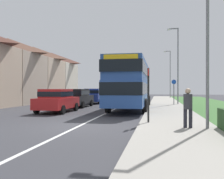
{
  "coord_description": "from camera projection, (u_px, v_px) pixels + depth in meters",
  "views": [
    {
      "loc": [
        3.43,
        -10.52,
        1.66
      ],
      "look_at": [
        0.53,
        5.06,
        1.6
      ],
      "focal_mm": 39.6,
      "sensor_mm": 36.0,
      "label": 1
    }
  ],
  "objects": [
    {
      "name": "cycle_route_sign",
      "position": [
        174.0,
        91.0,
        23.69
      ],
      "size": [
        0.44,
        0.08,
        2.52
      ],
      "color": "slate",
      "rests_on": "ground_plane"
    },
    {
      "name": "parked_car_red",
      "position": [
        57.0,
        100.0,
        17.12
      ],
      "size": [
        1.99,
        4.17,
        1.62
      ],
      "color": "#B21E1E",
      "rests_on": "ground_plane"
    },
    {
      "name": "double_decker_bus",
      "position": [
        131.0,
        83.0,
        19.76
      ],
      "size": [
        2.8,
        11.46,
        3.7
      ],
      "color": "#284C93",
      "rests_on": "ground_plane"
    },
    {
      "name": "street_lamp_mid",
      "position": [
        177.0,
        61.0,
        24.85
      ],
      "size": [
        1.14,
        0.2,
        7.76
      ],
      "color": "slate",
      "rests_on": "ground_plane"
    },
    {
      "name": "bus_stop_sign",
      "position": [
        148.0,
        91.0,
        11.28
      ],
      "size": [
        0.09,
        0.52,
        2.6
      ],
      "color": "black",
      "rests_on": "ground_plane"
    },
    {
      "name": "parked_car_blue",
      "position": [
        94.0,
        95.0,
        27.32
      ],
      "size": [
        1.95,
        3.99,
        1.65
      ],
      "color": "navy",
      "rests_on": "ground_plane"
    },
    {
      "name": "pavement_near_side",
      "position": [
        170.0,
        113.0,
        16.1
      ],
      "size": [
        3.2,
        68.0,
        0.12
      ],
      "primitive_type": "cube",
      "color": "#9E998E",
      "rests_on": "ground_plane"
    },
    {
      "name": "pedestrian_at_stop",
      "position": [
        188.0,
        106.0,
        9.69
      ],
      "size": [
        0.34,
        0.34,
        1.67
      ],
      "color": "#23232D",
      "rests_on": "ground_plane"
    },
    {
      "name": "ground_plane",
      "position": [
        80.0,
        126.0,
        10.97
      ],
      "size": [
        120.0,
        120.0,
        0.0
      ],
      "primitive_type": "plane",
      "color": "#38383D"
    },
    {
      "name": "house_terrace_far_side",
      "position": [
        22.0,
        73.0,
        29.58
      ],
      "size": [
        6.8,
        22.07,
        7.16
      ],
      "color": "#C1A88E",
      "rests_on": "ground_plane"
    },
    {
      "name": "street_lamp_far",
      "position": [
        170.0,
        71.0,
        42.25
      ],
      "size": [
        1.14,
        0.2,
        8.11
      ],
      "color": "slate",
      "rests_on": "ground_plane"
    },
    {
      "name": "lane_marking_centre",
      "position": [
        112.0,
        110.0,
        18.84
      ],
      "size": [
        0.14,
        60.0,
        0.01
      ],
      "primitive_type": "cube",
      "color": "silver",
      "rests_on": "ground_plane"
    },
    {
      "name": "parked_car_silver",
      "position": [
        103.0,
        94.0,
        32.3
      ],
      "size": [
        1.91,
        4.14,
        1.6
      ],
      "color": "#B7B7BC",
      "rests_on": "ground_plane"
    },
    {
      "name": "parked_car_black",
      "position": [
        77.0,
        97.0,
        22.1
      ],
      "size": [
        1.98,
        4.47,
        1.62
      ],
      "color": "black",
      "rests_on": "ground_plane"
    },
    {
      "name": "street_lamp_near",
      "position": [
        205.0,
        21.0,
        9.55
      ],
      "size": [
        1.14,
        0.2,
        7.47
      ],
      "color": "slate",
      "rests_on": "ground_plane"
    }
  ]
}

